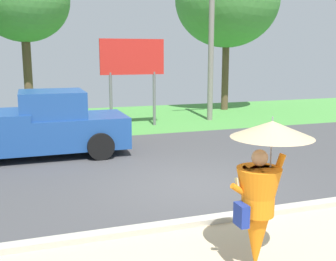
% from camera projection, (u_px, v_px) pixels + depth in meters
% --- Properties ---
extents(ground_plane, '(40.00, 22.00, 0.20)m').
position_uv_depth(ground_plane, '(157.00, 157.00, 12.00)').
color(ground_plane, '#424244').
extents(monk_pedestrian, '(1.12, 1.10, 2.13)m').
position_uv_depth(monk_pedestrian, '(261.00, 190.00, 5.46)').
color(monk_pedestrian, orange).
rests_on(monk_pedestrian, ground_plane).
extents(pickup_truck, '(5.20, 2.28, 1.88)m').
position_uv_depth(pickup_truck, '(36.00, 126.00, 11.74)').
color(pickup_truck, '#1E478C').
rests_on(pickup_truck, ground_plane).
extents(utility_pole, '(1.80, 0.24, 6.53)m').
position_uv_depth(utility_pole, '(211.00, 42.00, 17.67)').
color(utility_pole, gray).
rests_on(utility_pole, ground_plane).
extents(roadside_billboard, '(2.60, 0.12, 3.50)m').
position_uv_depth(roadside_billboard, '(132.00, 63.00, 16.24)').
color(roadside_billboard, slate).
rests_on(roadside_billboard, ground_plane).
extents(tree_left_far, '(5.29, 5.29, 8.03)m').
position_uv_depth(tree_left_far, '(227.00, 0.00, 20.70)').
color(tree_left_far, brown).
rests_on(tree_left_far, ground_plane).
extents(tree_center_back, '(3.76, 3.76, 6.81)m').
position_uv_depth(tree_center_back, '(23.00, 0.00, 16.69)').
color(tree_center_back, brown).
rests_on(tree_center_back, ground_plane).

